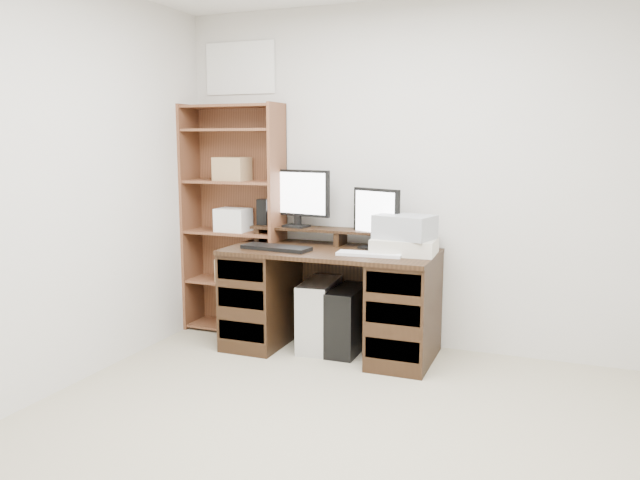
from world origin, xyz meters
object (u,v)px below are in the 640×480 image
Objects in this scene: monitor_wide at (297,195)px; tower_black at (348,320)px; monitor_small at (376,216)px; tower_silver at (319,314)px; bookshelf at (235,217)px; desk at (331,299)px; printer at (404,246)px.

monitor_wide is 1.01m from tower_black.
monitor_small reaches higher than tower_silver.
desk is at bearing -13.43° from bookshelf.
monitor_wide is at bearing 149.40° from desk.
bookshelf reaches higher than printer.
monitor_wide is (-0.34, 0.20, 0.72)m from desk.
desk is at bearing -26.30° from tower_silver.
bookshelf reaches higher than desk.
tower_silver is at bearing 159.20° from desk.
tower_silver is 1.05m from bookshelf.
desk is 0.68m from monitor_small.
tower_black is at bearing 12.03° from desk.
bookshelf reaches higher than tower_black.
tower_black is (0.47, -0.18, -0.88)m from monitor_wide.
monitor_wide reaches higher than desk.
bookshelf is (-0.89, 0.21, 0.53)m from desk.
monitor_small is (0.29, 0.15, 0.60)m from desk.
tower_silver is (-0.64, 0.02, -0.55)m from printer.
printer is 0.24× the size of bookshelf.
monitor_wide is 1.25× the size of monitor_small.
tower_silver is 0.23m from tower_black.
bookshelf is at bearing 169.67° from printer.
bookshelf is (-0.79, 0.17, 0.67)m from tower_silver.
tower_black is (0.12, 0.03, -0.15)m from desk.
monitor_small is at bearing -3.28° from bookshelf.
tower_silver is 1.06× the size of tower_black.
bookshelf is (-1.42, 0.19, 0.11)m from printer.
monitor_wide is 1.27× the size of printer.
monitor_small is at bearing 149.64° from printer.
monitor_wide is 0.91m from tower_silver.
monitor_wide is at bearing -161.91° from monitor_small.
monitor_wide is at bearing -0.92° from bookshelf.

